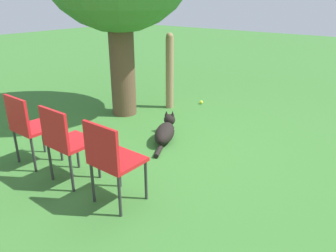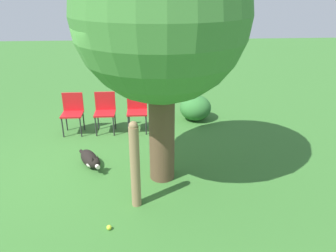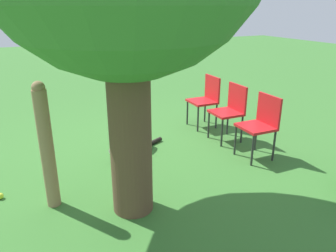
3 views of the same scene
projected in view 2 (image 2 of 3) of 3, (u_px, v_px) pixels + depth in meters
ground_plane at (104, 167)px, 5.90m from camera, size 30.00×30.00×0.00m
oak_tree at (161, 17)px, 4.57m from camera, size 2.54×2.54×3.90m
dog at (90, 159)px, 5.88m from camera, size 0.96×0.55×0.34m
fence_post at (135, 165)px, 4.62m from camera, size 0.14×0.14×1.34m
red_chair_0 at (73, 110)px, 7.09m from camera, size 0.42×0.44×0.88m
red_chair_1 at (105, 109)px, 7.15m from camera, size 0.42×0.44×0.88m
red_chair_2 at (137, 108)px, 7.20m from camera, size 0.42×0.44×0.88m
tennis_ball at (109, 227)px, 4.37m from camera, size 0.07×0.07×0.07m
low_shrub at (195, 108)px, 7.87m from camera, size 0.75×0.75×0.60m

